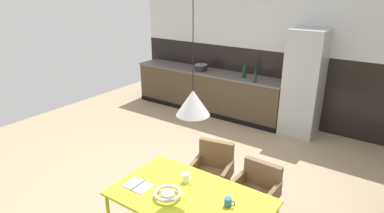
{
  "coord_description": "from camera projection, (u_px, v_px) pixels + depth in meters",
  "views": [
    {
      "loc": [
        2.25,
        -3.07,
        2.69
      ],
      "look_at": [
        -0.37,
        0.68,
        0.97
      ],
      "focal_mm": 30.53,
      "sensor_mm": 36.0,
      "label": 1
    }
  ],
  "objects": [
    {
      "name": "armchair_corner_seat",
      "position": [
        257.0,
        186.0,
        3.76
      ],
      "size": [
        0.5,
        0.48,
        0.76
      ],
      "rotation": [
        0.0,
        0.0,
        3.11
      ],
      "color": "brown",
      "rests_on": "ground"
    },
    {
      "name": "bottle_vinegar_dark",
      "position": [
        244.0,
        72.0,
        6.54
      ],
      "size": [
        0.07,
        0.07,
        0.31
      ],
      "color": "#0F3319",
      "rests_on": "kitchen_counter"
    },
    {
      "name": "mug_white_ceramic",
      "position": [
        186.0,
        178.0,
        3.43
      ],
      "size": [
        0.12,
        0.08,
        0.1
      ],
      "color": "white",
      "rests_on": "dining_table"
    },
    {
      "name": "bottle_wine_green",
      "position": [
        255.0,
        77.0,
        6.24
      ],
      "size": [
        0.06,
        0.06,
        0.26
      ],
      "color": "#0F3319",
      "rests_on": "kitchen_counter"
    },
    {
      "name": "ground_plane",
      "position": [
        186.0,
        192.0,
        4.51
      ],
      "size": [
        8.64,
        8.64,
        0.0
      ],
      "primitive_type": "plane",
      "color": "tan"
    },
    {
      "name": "pendant_lamp_over_table_near",
      "position": [
        193.0,
        103.0,
        2.91
      ],
      "size": [
        0.31,
        0.31,
        1.26
      ],
      "color": "black"
    },
    {
      "name": "dining_table",
      "position": [
        190.0,
        200.0,
        3.23
      ],
      "size": [
        1.56,
        0.93,
        0.73
      ],
      "color": "gold",
      "rests_on": "ground"
    },
    {
      "name": "open_book",
      "position": [
        138.0,
        186.0,
        3.38
      ],
      "size": [
        0.27,
        0.21,
        0.02
      ],
      "color": "white",
      "rests_on": "dining_table"
    },
    {
      "name": "fruit_bowl",
      "position": [
        168.0,
        194.0,
        3.19
      ],
      "size": [
        0.28,
        0.28,
        0.06
      ],
      "color": "silver",
      "rests_on": "dining_table"
    },
    {
      "name": "mug_dark_espresso",
      "position": [
        228.0,
        202.0,
        3.06
      ],
      "size": [
        0.11,
        0.07,
        0.09
      ],
      "color": "#335B93",
      "rests_on": "dining_table"
    },
    {
      "name": "kitchen_counter",
      "position": [
        208.0,
        91.0,
        7.27
      ],
      "size": [
        3.5,
        0.63,
        0.92
      ],
      "color": "#493B28",
      "rests_on": "ground"
    },
    {
      "name": "cooking_pot",
      "position": [
        201.0,
        67.0,
        7.11
      ],
      "size": [
        0.27,
        0.27,
        0.16
      ],
      "color": "black",
      "rests_on": "kitchen_counter"
    },
    {
      "name": "armchair_by_stool",
      "position": [
        213.0,
        166.0,
        4.19
      ],
      "size": [
        0.56,
        0.55,
        0.8
      ],
      "rotation": [
        0.0,
        0.0,
        3.34
      ],
      "color": "brown",
      "rests_on": "ground"
    },
    {
      "name": "refrigerator_column",
      "position": [
        304.0,
        83.0,
        5.97
      ],
      "size": [
        0.63,
        0.6,
        1.97
      ],
      "primitive_type": "cube",
      "color": "#ADAFB2",
      "rests_on": "ground"
    },
    {
      "name": "back_wall_splashback_dark",
      "position": [
        276.0,
        87.0,
        6.68
      ],
      "size": [
        6.65,
        0.12,
        1.44
      ],
      "primitive_type": "cube",
      "color": "black",
      "rests_on": "ground"
    },
    {
      "name": "back_wall_panel_upper",
      "position": [
        283.0,
        14.0,
        6.17
      ],
      "size": [
        6.65,
        0.12,
        1.44
      ],
      "primitive_type": "cube",
      "color": "silver",
      "rests_on": "back_wall_splashback_dark"
    }
  ]
}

